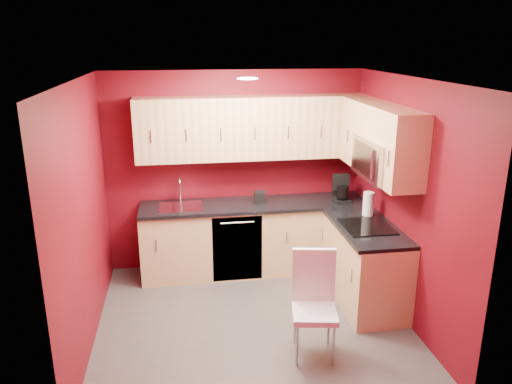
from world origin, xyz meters
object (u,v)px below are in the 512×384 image
object	(u,v)px
napkin_holder	(260,197)
dining_chair	(315,307)
sink	(181,204)
microwave	(382,159)
coffee_maker	(342,189)
paper_towel	(368,204)

from	to	relation	value
napkin_holder	dining_chair	world-z (taller)	napkin_holder
sink	napkin_holder	size ratio (longest dim) A/B	3.58
dining_chair	sink	bearing A→B (deg)	132.42
napkin_holder	dining_chair	distance (m)	1.93
microwave	sink	world-z (taller)	microwave
coffee_maker	dining_chair	size ratio (longest dim) A/B	0.32
sink	coffee_maker	size ratio (longest dim) A/B	1.60
paper_towel	napkin_holder	bearing A→B (deg)	149.69
dining_chair	napkin_holder	bearing A→B (deg)	106.61
coffee_maker	dining_chair	bearing A→B (deg)	-112.32
sink	dining_chair	size ratio (longest dim) A/B	0.52
napkin_holder	sink	bearing A→B (deg)	179.47
sink	coffee_maker	distance (m)	1.99
sink	coffee_maker	xyz separation A→B (m)	(1.99, -0.11, 0.13)
microwave	dining_chair	bearing A→B (deg)	-136.86
microwave	sink	distance (m)	2.43
microwave	dining_chair	xyz separation A→B (m)	(-0.92, -0.86, -1.16)
coffee_maker	paper_towel	xyz separation A→B (m)	(0.12, -0.57, -0.02)
napkin_holder	paper_towel	distance (m)	1.33
napkin_holder	coffee_maker	bearing A→B (deg)	-5.50
microwave	dining_chair	size ratio (longest dim) A/B	0.76
napkin_holder	dining_chair	bearing A→B (deg)	-83.54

